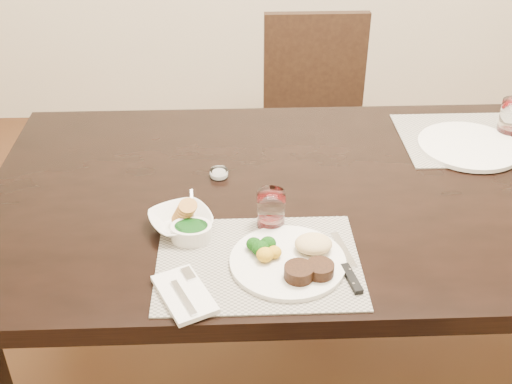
{
  "coord_description": "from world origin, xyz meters",
  "views": [
    {
      "loc": [
        -0.34,
        -1.44,
        1.67
      ],
      "look_at": [
        -0.29,
        -0.12,
        0.82
      ],
      "focal_mm": 45.0,
      "sensor_mm": 36.0,
      "label": 1
    }
  ],
  "objects_px": {
    "chair_far": "(316,116)",
    "steak_knife": "(350,271)",
    "far_plate": "(469,146)",
    "cracker_bowl": "(181,220)",
    "dinner_plate": "(293,259)",
    "wine_glass_near": "(271,211)"
  },
  "relations": [
    {
      "from": "chair_far",
      "to": "cracker_bowl",
      "type": "relative_size",
      "value": 4.63
    },
    {
      "from": "steak_knife",
      "to": "cracker_bowl",
      "type": "relative_size",
      "value": 1.14
    },
    {
      "from": "chair_far",
      "to": "dinner_plate",
      "type": "bearing_deg",
      "value": -99.6
    },
    {
      "from": "dinner_plate",
      "to": "wine_glass_near",
      "type": "bearing_deg",
      "value": 107.15
    },
    {
      "from": "cracker_bowl",
      "to": "wine_glass_near",
      "type": "height_order",
      "value": "wine_glass_near"
    },
    {
      "from": "dinner_plate",
      "to": "far_plate",
      "type": "bearing_deg",
      "value": 44.24
    },
    {
      "from": "chair_far",
      "to": "far_plate",
      "type": "distance_m",
      "value": 0.86
    },
    {
      "from": "chair_far",
      "to": "far_plate",
      "type": "height_order",
      "value": "chair_far"
    },
    {
      "from": "dinner_plate",
      "to": "chair_far",
      "type": "bearing_deg",
      "value": 82.23
    },
    {
      "from": "dinner_plate",
      "to": "steak_knife",
      "type": "relative_size",
      "value": 1.18
    },
    {
      "from": "far_plate",
      "to": "cracker_bowl",
      "type": "bearing_deg",
      "value": -156.19
    },
    {
      "from": "steak_knife",
      "to": "far_plate",
      "type": "bearing_deg",
      "value": 39.68
    },
    {
      "from": "dinner_plate",
      "to": "far_plate",
      "type": "relative_size",
      "value": 0.89
    },
    {
      "from": "chair_far",
      "to": "far_plate",
      "type": "xyz_separation_m",
      "value": [
        0.35,
        -0.74,
        0.26
      ]
    },
    {
      "from": "steak_knife",
      "to": "wine_glass_near",
      "type": "height_order",
      "value": "wine_glass_near"
    },
    {
      "from": "dinner_plate",
      "to": "wine_glass_near",
      "type": "xyz_separation_m",
      "value": [
        -0.04,
        0.15,
        0.03
      ]
    },
    {
      "from": "chair_far",
      "to": "wine_glass_near",
      "type": "xyz_separation_m",
      "value": [
        -0.25,
        -1.1,
        0.29
      ]
    },
    {
      "from": "chair_far",
      "to": "steak_knife",
      "type": "height_order",
      "value": "chair_far"
    },
    {
      "from": "wine_glass_near",
      "to": "far_plate",
      "type": "relative_size",
      "value": 0.32
    },
    {
      "from": "dinner_plate",
      "to": "far_plate",
      "type": "xyz_separation_m",
      "value": [
        0.57,
        0.52,
        -0.01
      ]
    },
    {
      "from": "steak_knife",
      "to": "cracker_bowl",
      "type": "distance_m",
      "value": 0.43
    },
    {
      "from": "dinner_plate",
      "to": "far_plate",
      "type": "distance_m",
      "value": 0.77
    }
  ]
}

